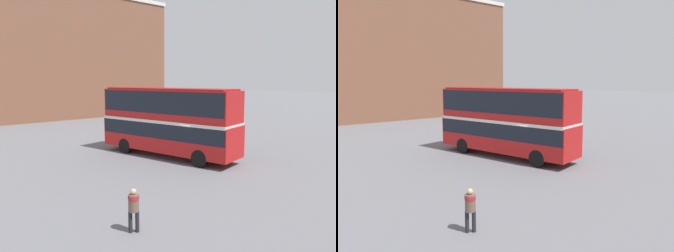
# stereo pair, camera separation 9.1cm
# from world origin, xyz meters

# --- Properties ---
(ground_plane) EXTENTS (240.00, 240.00, 0.00)m
(ground_plane) POSITION_xyz_m (0.00, 0.00, 0.00)
(ground_plane) COLOR slate
(building_row_left) EXTENTS (8.81, 30.07, 16.84)m
(building_row_left) POSITION_xyz_m (-29.34, 4.08, 8.43)
(building_row_left) COLOR brown
(building_row_left) RESTS_ON ground_plane
(double_decker_bus) EXTENTS (10.38, 4.48, 4.66)m
(double_decker_bus) POSITION_xyz_m (-1.58, -0.39, 2.67)
(double_decker_bus) COLOR red
(double_decker_bus) RESTS_ON ground_plane
(pedestrian_foreground) EXTENTS (0.53, 0.53, 1.57)m
(pedestrian_foreground) POSITION_xyz_m (6.24, -8.64, 0.96)
(pedestrian_foreground) COLOR #232328
(pedestrian_foreground) RESTS_ON ground_plane
(parked_car_kerb_near) EXTENTS (4.43, 2.57, 1.58)m
(parked_car_kerb_near) POSITION_xyz_m (-9.40, 10.24, 0.81)
(parked_car_kerb_near) COLOR silver
(parked_car_kerb_near) RESTS_ON ground_plane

